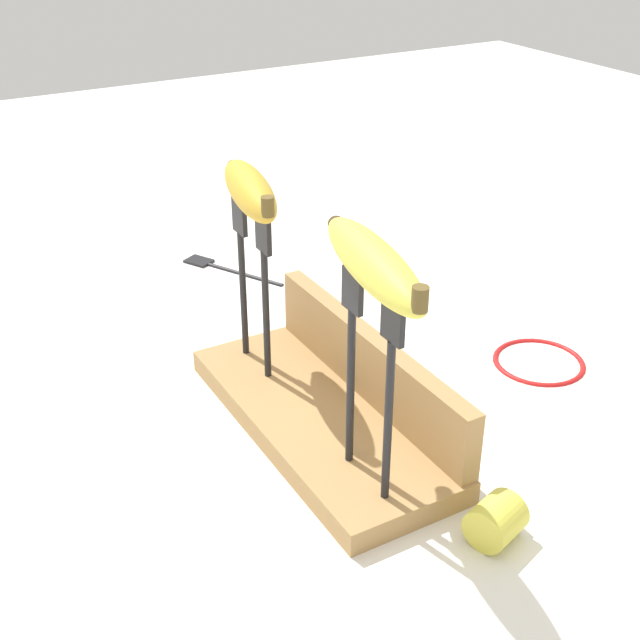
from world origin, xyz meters
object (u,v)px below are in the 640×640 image
Objects in this scene: fork_stand_left at (253,274)px; banana_chunk_far at (496,520)px; fork_stand_right at (370,368)px; fork_fallen_near at (220,266)px; wire_coil at (539,360)px; banana_raised_right at (373,263)px; banana_raised_left at (250,190)px.

fork_stand_left is 0.34m from banana_chunk_far.
fork_stand_left is at bearing 180.00° from fork_stand_right.
wire_coil is at bearing 27.32° from fork_fallen_near.
fork_fallen_near is at bearing -152.68° from wire_coil.
fork_stand_left is 0.22m from fork_stand_right.
fork_fallen_near is 1.45× the size of wire_coil.
banana_chunk_far is 0.30m from wire_coil.
banana_chunk_far is at bearing 34.42° from fork_stand_right.
banana_raised_right reaches higher than fork_fallen_near.
banana_raised_right reaches higher than fork_stand_left.
banana_raised_left reaches higher than wire_coil.
banana_raised_right reaches higher than banana_chunk_far.
banana_raised_right reaches higher than fork_stand_right.
fork_stand_right is 1.18× the size of banana_raised_left.
wire_coil is (0.12, 0.29, -0.21)m from banana_raised_left.
wire_coil is at bearing 67.47° from banana_raised_left.
wire_coil is (-0.10, 0.29, -0.22)m from banana_raised_right.
fork_stand_left reaches higher than banana_chunk_far.
fork_fallen_near is at bearing 178.43° from banana_chunk_far.
fork_stand_left reaches higher than fork_fallen_near.
banana_raised_left reaches higher than banana_chunk_far.
fork_stand_right is 0.09m from banana_raised_right.
fork_fallen_near is at bearing 163.92° from banana_raised_left.
banana_raised_right is at bearing -145.60° from banana_chunk_far.
banana_raised_right is (-0.00, 0.00, 0.09)m from fork_stand_right.
fork_fallen_near is 0.60m from banana_chunk_far.
fork_stand_right is 1.26× the size of fork_fallen_near.
fork_fallen_near and wire_coil have the same top height.
banana_chunk_far is (0.31, 0.07, -0.11)m from fork_stand_left.
fork_fallen_near is (-0.28, 0.08, -0.13)m from fork_stand_left.
fork_stand_right is 3.56× the size of banana_chunk_far.
fork_stand_left is 1.11× the size of banana_raised_left.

